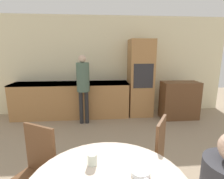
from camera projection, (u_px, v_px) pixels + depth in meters
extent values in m
cube|color=beige|center=(108.00, 66.00, 4.78)|extent=(6.56, 0.05, 2.60)
cube|color=#AD7A47|center=(72.00, 100.00, 4.54)|extent=(2.93, 0.60, 0.90)
cube|color=black|center=(71.00, 83.00, 4.45)|extent=(2.93, 0.60, 0.03)
cube|color=#AD7A47|center=(140.00, 78.00, 4.59)|extent=(0.61, 0.58, 1.98)
cube|color=#28282D|center=(143.00, 76.00, 4.28)|extent=(0.49, 0.01, 0.60)
cube|color=brown|center=(179.00, 100.00, 4.43)|extent=(0.91, 0.45, 0.94)
cube|color=brown|center=(40.00, 149.00, 1.75)|extent=(0.34, 0.21, 0.51)
cylinder|color=brown|center=(134.00, 165.00, 2.29)|extent=(0.04, 0.04, 0.45)
cylinder|color=brown|center=(159.00, 172.00, 2.15)|extent=(0.04, 0.04, 0.45)
cube|color=brown|center=(143.00, 159.00, 2.03)|extent=(0.55, 0.55, 0.02)
cube|color=brown|center=(160.00, 142.00, 1.89)|extent=(0.23, 0.34, 0.51)
cylinder|color=#262628|center=(81.00, 107.00, 4.11)|extent=(0.09, 0.09, 0.78)
cylinder|color=#262628|center=(87.00, 107.00, 4.12)|extent=(0.09, 0.09, 0.78)
cylinder|color=#4C6656|center=(83.00, 77.00, 3.96)|extent=(0.29, 0.29, 0.65)
sphere|color=beige|center=(82.00, 59.00, 3.87)|extent=(0.17, 0.17, 0.17)
cylinder|color=silver|center=(92.00, 159.00, 1.44)|extent=(0.08, 0.08, 0.09)
cylinder|color=silver|center=(141.00, 172.00, 1.33)|extent=(0.15, 0.15, 0.04)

